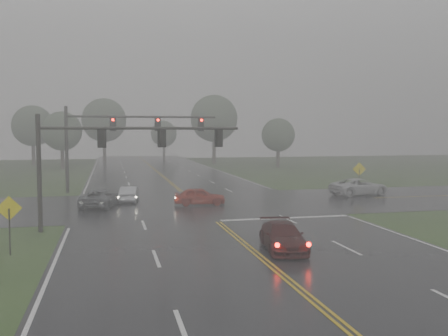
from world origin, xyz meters
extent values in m
plane|color=#283F1B|center=(0.00, 0.00, 0.00)|extent=(180.00, 180.00, 0.00)
cube|color=black|center=(0.00, 20.00, 0.00)|extent=(18.00, 160.00, 0.02)
cube|color=black|center=(0.00, 22.00, 0.00)|extent=(120.00, 14.00, 0.02)
cube|color=silver|center=(4.50, 14.40, 0.00)|extent=(8.50, 0.50, 0.01)
imported|color=#320909|center=(1.41, 6.25, 0.00)|extent=(2.32, 4.52, 1.26)
imported|color=#A01C0E|center=(0.17, 21.36, 0.00)|extent=(4.04, 2.00, 1.32)
imported|color=silver|center=(-4.94, 24.27, 0.00)|extent=(1.77, 3.83, 1.22)
imported|color=#54575C|center=(-7.11, 22.09, 0.00)|extent=(3.34, 5.13, 1.31)
imported|color=silver|center=(14.84, 24.11, 0.00)|extent=(5.57, 3.28, 1.45)
cylinder|color=black|center=(-10.20, 13.34, 3.25)|extent=(0.25, 0.25, 6.50)
cylinder|color=black|center=(-10.20, 13.34, 5.78)|extent=(0.16, 0.16, 0.72)
cylinder|color=black|center=(-4.57, 13.34, 5.74)|extent=(11.25, 0.16, 0.16)
cube|color=black|center=(-6.82, 13.34, 5.19)|extent=(0.31, 0.25, 0.95)
cube|color=black|center=(-6.82, 13.48, 5.19)|extent=(0.50, 0.03, 1.13)
cube|color=black|center=(-3.45, 13.34, 5.19)|extent=(0.31, 0.25, 0.95)
cube|color=black|center=(-3.45, 13.48, 5.19)|extent=(0.50, 0.03, 1.13)
cube|color=black|center=(-0.07, 13.34, 5.19)|extent=(0.31, 0.25, 0.95)
cube|color=black|center=(-0.07, 13.48, 5.19)|extent=(0.50, 0.03, 1.13)
cylinder|color=black|center=(-10.20, 31.60, 3.93)|extent=(0.31, 0.31, 7.86)
cylinder|color=black|center=(-10.20, 31.60, 6.99)|extent=(0.20, 0.20, 0.87)
cylinder|color=black|center=(-3.33, 31.60, 6.93)|extent=(13.74, 0.20, 0.20)
cube|color=black|center=(-6.08, 31.60, 6.28)|extent=(0.37, 0.31, 1.15)
cube|color=black|center=(-6.08, 31.78, 6.28)|extent=(0.60, 0.03, 1.36)
cylinder|color=#FF0C05|center=(-6.08, 31.43, 6.64)|extent=(0.24, 0.07, 0.24)
cube|color=black|center=(-1.96, 31.60, 6.28)|extent=(0.37, 0.31, 1.15)
cube|color=black|center=(-1.96, 31.78, 6.28)|extent=(0.60, 0.03, 1.36)
cylinder|color=#FF0C05|center=(-1.96, 31.43, 6.64)|extent=(0.24, 0.07, 0.24)
cube|color=black|center=(2.17, 31.60, 6.28)|extent=(0.37, 0.31, 1.15)
cube|color=black|center=(2.17, 31.78, 6.28)|extent=(0.60, 0.03, 1.36)
cylinder|color=#FF0C05|center=(2.17, 31.43, 6.64)|extent=(0.24, 0.07, 0.24)
cylinder|color=black|center=(-10.83, 8.14, 1.06)|extent=(0.07, 0.07, 2.11)
cube|color=yellow|center=(-10.83, 8.17, 2.11)|extent=(1.11, 0.16, 1.11)
cylinder|color=black|center=(15.12, 24.66, 1.12)|extent=(0.07, 0.07, 2.24)
cube|color=yellow|center=(15.12, 24.70, 2.24)|extent=(1.16, 0.29, 1.18)
cylinder|color=#2F241E|center=(-13.29, 62.24, 1.64)|extent=(0.55, 0.55, 3.29)
sphere|color=#33462E|center=(-13.29, 62.24, 5.66)|extent=(5.84, 5.84, 5.84)
cylinder|color=#2F241E|center=(11.19, 68.84, 2.28)|extent=(0.63, 0.63, 4.56)
sphere|color=#33462E|center=(11.19, 68.84, 7.86)|extent=(8.11, 8.11, 8.11)
cylinder|color=#2F241E|center=(-7.33, 76.87, 2.22)|extent=(0.62, 0.62, 4.44)
sphere|color=#33462E|center=(-7.33, 76.87, 7.65)|extent=(7.89, 7.89, 7.89)
cylinder|color=#2F241E|center=(19.31, 58.67, 1.47)|extent=(0.54, 0.54, 2.94)
sphere|color=#33462E|center=(19.31, 58.67, 5.07)|extent=(5.23, 5.23, 5.23)
cylinder|color=#2F241E|center=(-18.74, 72.03, 1.90)|extent=(0.57, 0.57, 3.80)
sphere|color=#33462E|center=(-18.74, 72.03, 6.54)|extent=(6.75, 6.75, 6.75)
cylinder|color=#2F241E|center=(4.48, 87.03, 1.49)|extent=(0.52, 0.52, 2.99)
sphere|color=#33462E|center=(4.48, 87.03, 5.15)|extent=(5.31, 5.31, 5.31)
camera|label=1|loc=(-6.40, -15.49, 5.52)|focal=40.00mm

